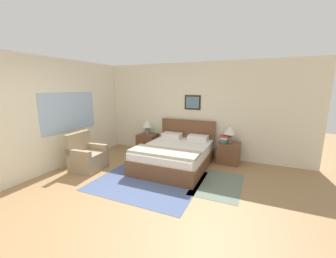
% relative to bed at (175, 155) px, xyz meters
% --- Properties ---
extents(ground_plane, '(16.00, 16.00, 0.00)m').
position_rel_bed_xyz_m(ground_plane, '(-0.25, -2.04, -0.29)').
color(ground_plane, '#99754C').
extents(wall_back, '(6.97, 0.09, 2.60)m').
position_rel_bed_xyz_m(wall_back, '(-0.25, 1.07, 1.01)').
color(wall_back, beige).
rests_on(wall_back, ground_plane).
extents(wall_left, '(0.08, 5.48, 2.60)m').
position_rel_bed_xyz_m(wall_left, '(-2.56, -0.51, 1.01)').
color(wall_left, beige).
rests_on(wall_left, ground_plane).
extents(area_rug_main, '(2.12, 1.85, 0.01)m').
position_rel_bed_xyz_m(area_rug_main, '(-0.20, -1.01, -0.28)').
color(area_rug_main, '#47567F').
rests_on(area_rug_main, ground_plane).
extents(area_rug_bedside, '(0.92, 1.33, 0.01)m').
position_rel_bed_xyz_m(area_rug_bedside, '(1.17, -0.58, -0.28)').
color(area_rug_bedside, slate).
rests_on(area_rug_bedside, ground_plane).
extents(bed, '(1.57, 2.01, 1.02)m').
position_rel_bed_xyz_m(bed, '(0.00, 0.00, 0.00)').
color(bed, brown).
rests_on(bed, ground_plane).
extents(armchair, '(0.68, 0.72, 0.89)m').
position_rel_bed_xyz_m(armchair, '(-1.84, -1.04, 0.01)').
color(armchair, '#998466').
rests_on(armchair, ground_plane).
extents(nightstand_near_window, '(0.54, 0.51, 0.54)m').
position_rel_bed_xyz_m(nightstand_near_window, '(-1.20, 0.75, -0.02)').
color(nightstand_near_window, brown).
rests_on(nightstand_near_window, ground_plane).
extents(nightstand_by_door, '(0.54, 0.51, 0.54)m').
position_rel_bed_xyz_m(nightstand_by_door, '(1.20, 0.75, -0.02)').
color(nightstand_by_door, brown).
rests_on(nightstand_by_door, ground_plane).
extents(table_lamp_near_window, '(0.30, 0.30, 0.44)m').
position_rel_bed_xyz_m(table_lamp_near_window, '(-1.21, 0.77, 0.54)').
color(table_lamp_near_window, slate).
rests_on(table_lamp_near_window, nightstand_near_window).
extents(table_lamp_by_door, '(0.30, 0.30, 0.44)m').
position_rel_bed_xyz_m(table_lamp_by_door, '(1.18, 0.77, 0.54)').
color(table_lamp_by_door, slate).
rests_on(table_lamp_by_door, nightstand_by_door).
extents(book_thick_bottom, '(0.17, 0.24, 0.04)m').
position_rel_bed_xyz_m(book_thick_bottom, '(1.08, 0.70, 0.27)').
color(book_thick_bottom, '#335693').
rests_on(book_thick_bottom, nightstand_by_door).
extents(book_hardcover_middle, '(0.17, 0.27, 0.04)m').
position_rel_bed_xyz_m(book_hardcover_middle, '(1.08, 0.70, 0.31)').
color(book_hardcover_middle, '#4C7551').
rests_on(book_hardcover_middle, book_thick_bottom).
extents(book_novel_upper, '(0.17, 0.26, 0.03)m').
position_rel_bed_xyz_m(book_novel_upper, '(1.08, 0.70, 0.34)').
color(book_novel_upper, '#4C7551').
rests_on(book_novel_upper, book_hardcover_middle).
extents(book_slim_near_top, '(0.19, 0.23, 0.04)m').
position_rel_bed_xyz_m(book_slim_near_top, '(1.08, 0.70, 0.38)').
color(book_slim_near_top, silver).
rests_on(book_slim_near_top, book_novel_upper).
extents(book_paperback_top, '(0.22, 0.21, 0.04)m').
position_rel_bed_xyz_m(book_paperback_top, '(1.08, 0.70, 0.42)').
color(book_paperback_top, '#B7332D').
rests_on(book_paperback_top, book_slim_near_top).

